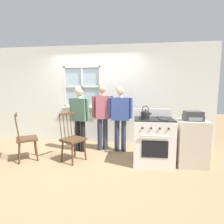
{
  "coord_description": "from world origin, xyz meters",
  "views": [
    {
      "loc": [
        1.04,
        -3.44,
        1.48
      ],
      "look_at": [
        0.57,
        0.36,
        1.0
      ],
      "focal_mm": 28.0,
      "sensor_mm": 36.0,
      "label": 1
    }
  ],
  "objects_px": {
    "person_teen_center": "(102,112)",
    "stereo": "(193,116)",
    "chair_near_wall": "(26,139)",
    "potted_plant": "(81,103)",
    "person_adult_right": "(120,112)",
    "stove": "(153,140)",
    "kettle": "(145,114)",
    "chair_by_window": "(73,139)",
    "side_counter": "(191,143)",
    "person_elderly_left": "(80,112)"
  },
  "relations": [
    {
      "from": "chair_near_wall",
      "to": "person_adult_right",
      "type": "distance_m",
      "value": 2.16
    },
    {
      "from": "person_elderly_left",
      "to": "kettle",
      "type": "xyz_separation_m",
      "value": [
        1.5,
        -0.62,
        0.05
      ]
    },
    {
      "from": "stove",
      "to": "potted_plant",
      "type": "relative_size",
      "value": 3.97
    },
    {
      "from": "stove",
      "to": "side_counter",
      "type": "relative_size",
      "value": 1.2
    },
    {
      "from": "person_adult_right",
      "to": "stove",
      "type": "distance_m",
      "value": 1.06
    },
    {
      "from": "person_elderly_left",
      "to": "stereo",
      "type": "height_order",
      "value": "person_elderly_left"
    },
    {
      "from": "stove",
      "to": "stereo",
      "type": "relative_size",
      "value": 3.19
    },
    {
      "from": "side_counter",
      "to": "potted_plant",
      "type": "bearing_deg",
      "value": 154.37
    },
    {
      "from": "chair_near_wall",
      "to": "side_counter",
      "type": "relative_size",
      "value": 1.12
    },
    {
      "from": "person_adult_right",
      "to": "potted_plant",
      "type": "relative_size",
      "value": 5.75
    },
    {
      "from": "person_elderly_left",
      "to": "person_teen_center",
      "type": "xyz_separation_m",
      "value": [
        0.52,
        0.17,
        -0.02
      ]
    },
    {
      "from": "potted_plant",
      "to": "kettle",
      "type": "bearing_deg",
      "value": -39.08
    },
    {
      "from": "person_teen_center",
      "to": "stereo",
      "type": "height_order",
      "value": "person_teen_center"
    },
    {
      "from": "person_teen_center",
      "to": "side_counter",
      "type": "xyz_separation_m",
      "value": [
        1.89,
        -0.66,
        -0.5
      ]
    },
    {
      "from": "stove",
      "to": "kettle",
      "type": "bearing_deg",
      "value": -142.92
    },
    {
      "from": "kettle",
      "to": "side_counter",
      "type": "height_order",
      "value": "kettle"
    },
    {
      "from": "person_adult_right",
      "to": "side_counter",
      "type": "relative_size",
      "value": 1.75
    },
    {
      "from": "kettle",
      "to": "potted_plant",
      "type": "xyz_separation_m",
      "value": [
        -1.69,
        1.37,
        0.09
      ]
    },
    {
      "from": "person_teen_center",
      "to": "kettle",
      "type": "relative_size",
      "value": 6.46
    },
    {
      "from": "person_adult_right",
      "to": "kettle",
      "type": "height_order",
      "value": "person_adult_right"
    },
    {
      "from": "chair_by_window",
      "to": "person_elderly_left",
      "type": "height_order",
      "value": "person_elderly_left"
    },
    {
      "from": "person_teen_center",
      "to": "side_counter",
      "type": "relative_size",
      "value": 1.77
    },
    {
      "from": "chair_by_window",
      "to": "stove",
      "type": "bearing_deg",
      "value": -57.38
    },
    {
      "from": "stove",
      "to": "stereo",
      "type": "distance_m",
      "value": 0.9
    },
    {
      "from": "kettle",
      "to": "potted_plant",
      "type": "relative_size",
      "value": 0.9
    },
    {
      "from": "person_teen_center",
      "to": "potted_plant",
      "type": "height_order",
      "value": "person_teen_center"
    },
    {
      "from": "potted_plant",
      "to": "person_elderly_left",
      "type": "bearing_deg",
      "value": -75.52
    },
    {
      "from": "person_teen_center",
      "to": "person_elderly_left",
      "type": "bearing_deg",
      "value": 178.44
    },
    {
      "from": "chair_near_wall",
      "to": "kettle",
      "type": "bearing_deg",
      "value": -124.88
    },
    {
      "from": "person_teen_center",
      "to": "person_adult_right",
      "type": "xyz_separation_m",
      "value": [
        0.44,
        -0.04,
        0.0
      ]
    },
    {
      "from": "person_teen_center",
      "to": "potted_plant",
      "type": "relative_size",
      "value": 5.84
    },
    {
      "from": "person_elderly_left",
      "to": "person_adult_right",
      "type": "xyz_separation_m",
      "value": [
        0.96,
        0.13,
        -0.02
      ]
    },
    {
      "from": "person_teen_center",
      "to": "kettle",
      "type": "bearing_deg",
      "value": -58.28
    },
    {
      "from": "person_elderly_left",
      "to": "side_counter",
      "type": "relative_size",
      "value": 1.75
    },
    {
      "from": "chair_by_window",
      "to": "side_counter",
      "type": "relative_size",
      "value": 1.12
    },
    {
      "from": "chair_near_wall",
      "to": "kettle",
      "type": "distance_m",
      "value": 2.55
    },
    {
      "from": "side_counter",
      "to": "stereo",
      "type": "relative_size",
      "value": 2.65
    },
    {
      "from": "chair_near_wall",
      "to": "potted_plant",
      "type": "xyz_separation_m",
      "value": [
        0.79,
        1.41,
        0.65
      ]
    },
    {
      "from": "side_counter",
      "to": "stove",
      "type": "bearing_deg",
      "value": 179.46
    },
    {
      "from": "chair_near_wall",
      "to": "person_teen_center",
      "type": "relative_size",
      "value": 0.63
    },
    {
      "from": "potted_plant",
      "to": "person_teen_center",
      "type": "bearing_deg",
      "value": -39.38
    },
    {
      "from": "side_counter",
      "to": "chair_near_wall",
      "type": "bearing_deg",
      "value": -177.34
    },
    {
      "from": "person_adult_right",
      "to": "stove",
      "type": "bearing_deg",
      "value": -41.07
    },
    {
      "from": "person_adult_right",
      "to": "potted_plant",
      "type": "xyz_separation_m",
      "value": [
        -1.16,
        0.62,
        0.16
      ]
    },
    {
      "from": "person_adult_right",
      "to": "kettle",
      "type": "relative_size",
      "value": 6.36
    },
    {
      "from": "chair_by_window",
      "to": "kettle",
      "type": "relative_size",
      "value": 4.09
    },
    {
      "from": "chair_by_window",
      "to": "person_elderly_left",
      "type": "relative_size",
      "value": 0.64
    },
    {
      "from": "chair_by_window",
      "to": "person_adult_right",
      "type": "xyz_separation_m",
      "value": [
        0.95,
        0.7,
        0.49
      ]
    },
    {
      "from": "side_counter",
      "to": "stereo",
      "type": "height_order",
      "value": "stereo"
    },
    {
      "from": "stove",
      "to": "chair_by_window",
      "type": "bearing_deg",
      "value": -177.15
    }
  ]
}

